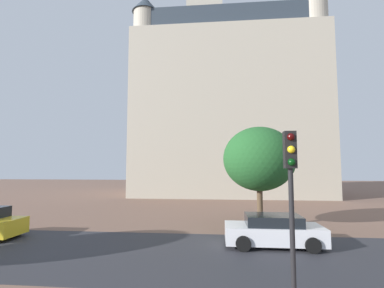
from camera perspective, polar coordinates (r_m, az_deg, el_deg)
ground_plane at (r=13.37m, az=0.13°, el=-19.96°), size 120.00×120.00×0.00m
street_asphalt_strip at (r=11.88m, az=-0.62°, el=-21.91°), size 120.00×6.73×0.00m
landmark_building at (r=36.81m, az=6.79°, el=8.86°), size 23.20×12.19×41.02m
car_white at (r=13.30m, az=16.49°, el=-16.89°), size 4.24×2.02×1.37m
traffic_light_pole at (r=7.05m, az=19.87°, el=-8.06°), size 0.28×0.34×4.37m
tree_curb_far at (r=16.69m, az=13.73°, el=-3.02°), size 4.20×4.20×5.87m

